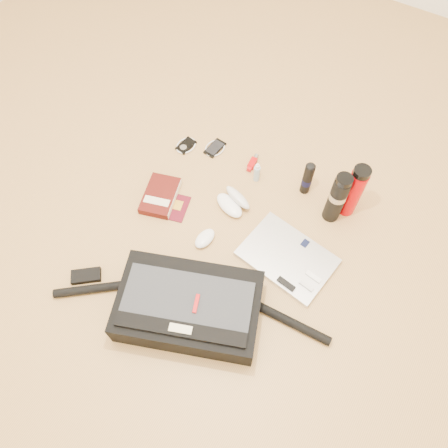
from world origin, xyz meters
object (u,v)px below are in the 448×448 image
object	(u,v)px
thermos_red	(354,191)
thermos_black	(337,198)
book	(161,196)
messenger_bag	(188,306)
laptop	(287,258)

from	to	relation	value
thermos_red	thermos_black	bearing A→B (deg)	-124.28
thermos_black	thermos_red	size ratio (longest dim) A/B	0.97
thermos_black	book	bearing A→B (deg)	-155.91
thermos_black	thermos_red	xyz separation A→B (m)	(0.04, 0.06, 0.00)
messenger_bag	book	bearing A→B (deg)	115.70
messenger_bag	thermos_red	xyz separation A→B (m)	(0.33, 0.74, 0.07)
laptop	thermos_black	bearing A→B (deg)	85.47
laptop	book	distance (m)	0.61
messenger_bag	laptop	size ratio (longest dim) A/B	2.56
book	laptop	bearing A→B (deg)	-14.87
laptop	messenger_bag	bearing A→B (deg)	-110.73
messenger_bag	laptop	distance (m)	0.45
messenger_bag	thermos_red	size ratio (longest dim) A/B	3.58
book	thermos_red	bearing A→B (deg)	10.12
messenger_bag	thermos_black	world-z (taller)	thermos_black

